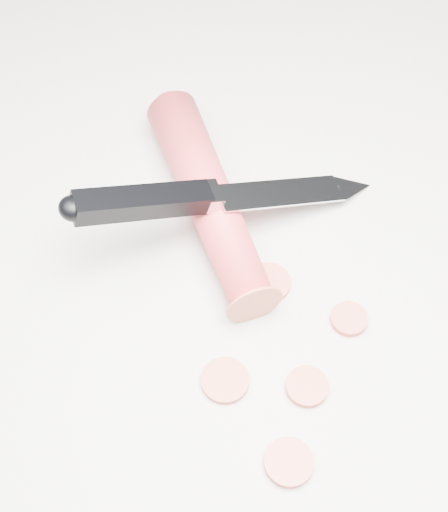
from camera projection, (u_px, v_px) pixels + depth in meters
ground at (227, 329)px, 0.55m from camera, size 2.40×2.40×0.00m
carrot at (209, 199)px, 0.59m from camera, size 0.09×0.21×0.04m
carrot_slice_0 at (269, 283)px, 0.57m from camera, size 0.04×0.04×0.01m
carrot_slice_1 at (225, 380)px, 0.52m from camera, size 0.04×0.04×0.01m
carrot_slice_2 at (307, 387)px, 0.52m from camera, size 0.03×0.03×0.01m
carrot_slice_3 at (349, 319)px, 0.55m from camera, size 0.03×0.03×0.01m
carrot_slice_4 at (289, 462)px, 0.49m from camera, size 0.03×0.03×0.01m
kitchen_knife at (229, 192)px, 0.56m from camera, size 0.26×0.10×0.09m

